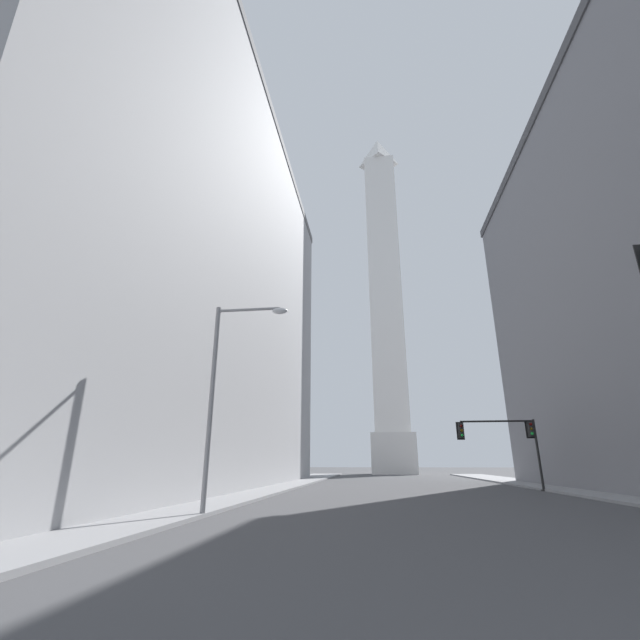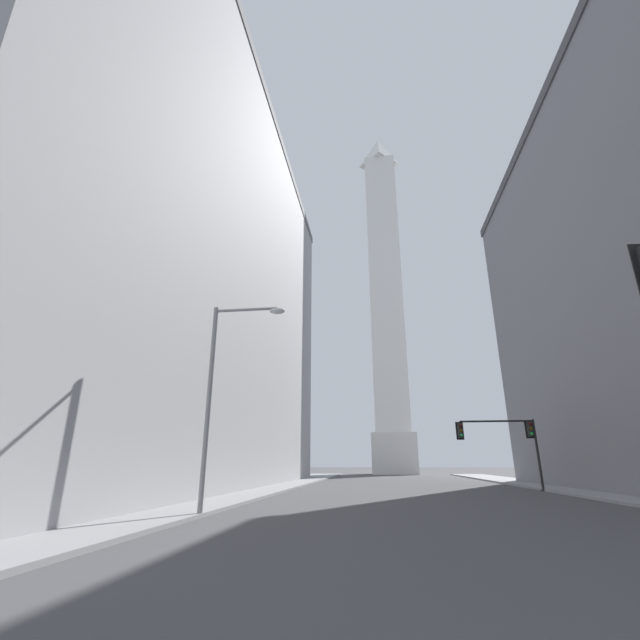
% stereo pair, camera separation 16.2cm
% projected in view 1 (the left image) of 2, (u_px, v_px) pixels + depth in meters
% --- Properties ---
extents(sidewalk_left, '(5.00, 95.84, 0.15)m').
position_uv_depth(sidewalk_left, '(246.00, 492.00, 28.51)').
color(sidewalk_left, gray).
rests_on(sidewalk_left, ground_plane).
extents(sidewalk_right, '(5.00, 95.84, 0.15)m').
position_uv_depth(sidewalk_right, '(616.00, 495.00, 25.66)').
color(sidewalk_right, gray).
rests_on(sidewalk_right, ground_plane).
extents(building_left, '(18.37, 51.77, 35.20)m').
position_uv_depth(building_left, '(166.00, 276.00, 37.88)').
color(building_left, '#9E9EA0').
rests_on(building_left, ground_plane).
extents(obelisk, '(7.83, 7.83, 72.08)m').
position_uv_depth(obelisk, '(385.00, 293.00, 86.02)').
color(obelisk, silver).
rests_on(obelisk, ground_plane).
extents(traffic_light_mid_right, '(5.81, 0.53, 5.00)m').
position_uv_depth(traffic_light_mid_right, '(507.00, 436.00, 31.85)').
color(traffic_light_mid_right, black).
rests_on(traffic_light_mid_right, ground_plane).
extents(street_lamp, '(3.10, 0.36, 8.23)m').
position_uv_depth(street_lamp, '(225.00, 381.00, 17.25)').
color(street_lamp, gray).
rests_on(street_lamp, ground_plane).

